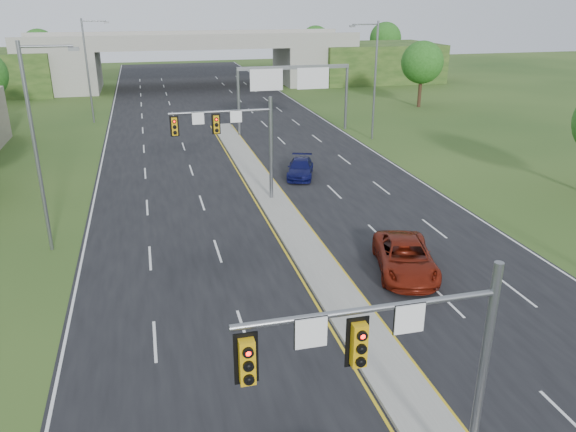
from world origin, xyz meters
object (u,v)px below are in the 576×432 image
at_px(sign_gantry, 292,80).
at_px(car_far_a, 405,257).
at_px(car_far_b, 300,168).
at_px(signal_mast_near, 406,359).
at_px(signal_mast_far, 237,134).
at_px(overpass, 193,63).

bearing_deg(sign_gantry, car_far_a, -94.63).
distance_m(sign_gantry, car_far_b, 16.27).
bearing_deg(sign_gantry, signal_mast_near, -101.25).
height_order(signal_mast_near, sign_gantry, signal_mast_near).
distance_m(sign_gantry, car_far_a, 32.66).
xyz_separation_m(signal_mast_near, car_far_b, (5.60, 29.73, -4.04)).
bearing_deg(signal_mast_far, sign_gantry, 65.89).
distance_m(signal_mast_near, car_far_b, 30.53).
relative_size(signal_mast_near, overpass, 0.09).
distance_m(sign_gantry, overpass, 35.75).
xyz_separation_m(signal_mast_near, signal_mast_far, (0.00, 25.00, 0.00)).
bearing_deg(signal_mast_far, overpass, 87.65).
xyz_separation_m(overpass, car_far_b, (3.34, -50.34, -2.87)).
height_order(sign_gantry, overpass, overpass).
bearing_deg(car_far_a, signal_mast_near, -100.83).
xyz_separation_m(signal_mast_far, car_far_b, (5.60, 4.73, -4.04)).
bearing_deg(car_far_a, overpass, 109.07).
bearing_deg(car_far_b, signal_mast_near, -81.59).
bearing_deg(signal_mast_far, car_far_b, 40.19).
bearing_deg(car_far_b, signal_mast_far, -120.73).
relative_size(signal_mast_far, overpass, 0.09).
bearing_deg(car_far_b, overpass, 112.87).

